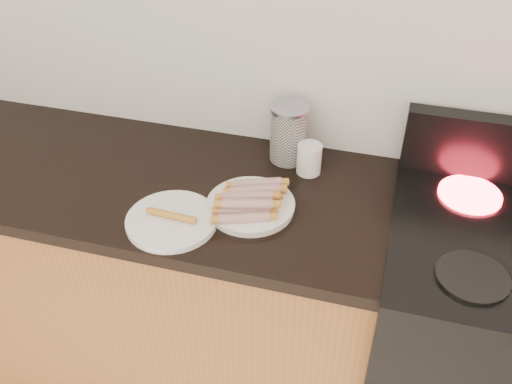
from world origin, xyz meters
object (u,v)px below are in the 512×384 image
(side_plate, at_px, (172,221))
(canister, at_px, (289,133))
(stove, at_px, (494,352))
(main_plate, at_px, (251,206))
(mug, at_px, (309,159))

(side_plate, xyz_separation_m, canister, (0.24, 0.40, 0.09))
(stove, xyz_separation_m, main_plate, (-0.77, -0.04, 0.45))
(stove, distance_m, mug, 0.83)
(stove, xyz_separation_m, canister, (-0.73, 0.24, 0.54))
(main_plate, distance_m, side_plate, 0.23)
(side_plate, relative_size, canister, 1.35)
(main_plate, height_order, side_plate, side_plate)
(main_plate, height_order, mug, mug)
(main_plate, distance_m, canister, 0.30)
(main_plate, bearing_deg, mug, 61.03)
(side_plate, relative_size, mug, 2.65)
(main_plate, xyz_separation_m, mug, (0.12, 0.22, 0.04))
(main_plate, relative_size, side_plate, 0.98)
(side_plate, bearing_deg, main_plate, 31.49)
(side_plate, distance_m, canister, 0.47)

